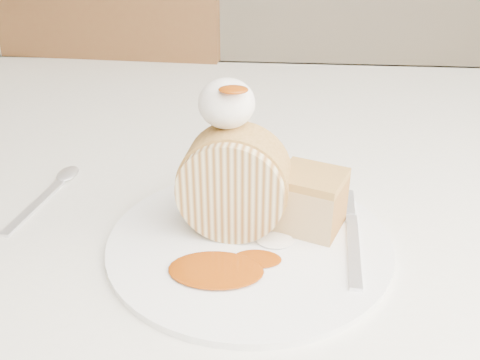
{
  "coord_description": "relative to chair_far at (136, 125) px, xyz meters",
  "views": [
    {
      "loc": [
        0.05,
        -0.41,
        1.06
      ],
      "look_at": [
        0.02,
        0.03,
        0.82
      ],
      "focal_mm": 40.0,
      "sensor_mm": 36.0,
      "label": 1
    }
  ],
  "objects": [
    {
      "name": "table",
      "position": [
        0.3,
        -0.57,
        0.11
      ],
      "size": [
        1.4,
        0.9,
        0.75
      ],
      "color": "silver",
      "rests_on": "ground"
    },
    {
      "name": "chair_far",
      "position": [
        0.0,
        0.0,
        0.0
      ],
      "size": [
        0.48,
        0.48,
        0.97
      ],
      "rotation": [
        0.0,
        0.0,
        3.09
      ],
      "color": "brown",
      "rests_on": "ground"
    },
    {
      "name": "plate",
      "position": [
        0.33,
        -0.75,
        0.2
      ],
      "size": [
        0.36,
        0.36,
        0.01
      ],
      "primitive_type": "cylinder",
      "rotation": [
        0.0,
        0.0,
        -0.36
      ],
      "color": "white",
      "rests_on": "table"
    },
    {
      "name": "roulade_slice",
      "position": [
        0.31,
        -0.74,
        0.26
      ],
      "size": [
        0.11,
        0.06,
        0.1
      ],
      "primitive_type": "cylinder",
      "rotation": [
        1.57,
        0.0,
        -0.08
      ],
      "color": "beige",
      "rests_on": "plate"
    },
    {
      "name": "cake_chunk",
      "position": [
        0.39,
        -0.73,
        0.23
      ],
      "size": [
        0.08,
        0.07,
        0.05
      ],
      "primitive_type": "cube",
      "rotation": [
        0.0,
        0.0,
        -0.36
      ],
      "color": "#B68544",
      "rests_on": "plate"
    },
    {
      "name": "whipped_cream",
      "position": [
        0.3,
        -0.72,
        0.33
      ],
      "size": [
        0.05,
        0.05,
        0.05
      ],
      "primitive_type": "ellipsoid",
      "color": "white",
      "rests_on": "roulade_slice"
    },
    {
      "name": "caramel_drizzle",
      "position": [
        0.31,
        -0.74,
        0.36
      ],
      "size": [
        0.03,
        0.02,
        0.01
      ],
      "primitive_type": "ellipsoid",
      "color": "#883505",
      "rests_on": "whipped_cream"
    },
    {
      "name": "caramel_pool",
      "position": [
        0.3,
        -0.81,
        0.21
      ],
      "size": [
        0.1,
        0.08,
        0.0
      ],
      "primitive_type": null,
      "rotation": [
        0.0,
        0.0,
        -0.36
      ],
      "color": "#883505",
      "rests_on": "plate"
    },
    {
      "name": "fork",
      "position": [
        0.43,
        -0.77,
        0.21
      ],
      "size": [
        0.03,
        0.16,
        0.0
      ],
      "primitive_type": "cube",
      "rotation": [
        0.0,
        0.0,
        -0.06
      ],
      "color": "silver",
      "rests_on": "plate"
    },
    {
      "name": "spoon",
      "position": [
        0.09,
        -0.71,
        0.2
      ],
      "size": [
        0.04,
        0.14,
        0.0
      ],
      "primitive_type": "cube",
      "rotation": [
        0.0,
        0.0,
        -0.13
      ],
      "color": "silver",
      "rests_on": "table"
    }
  ]
}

